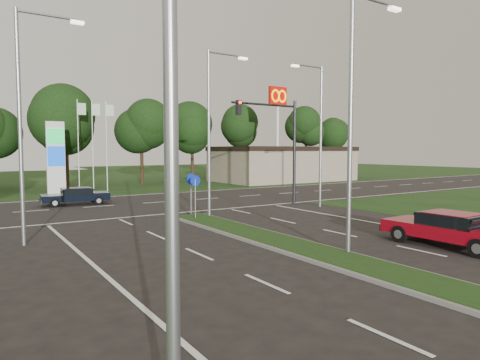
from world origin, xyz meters
TOP-DOWN VIEW (x-y plane):
  - verge_far at (0.00, 55.00)m, footprint 160.00×50.00m
  - cross_road at (0.00, 24.00)m, footprint 160.00×12.00m
  - median_kerb at (0.00, 4.00)m, footprint 2.00×26.00m
  - commercial_building at (22.00, 36.00)m, footprint 16.00×9.00m
  - streetlight_median_near at (1.00, 6.00)m, footprint 2.53×0.22m
  - streetlight_median_far at (1.00, 16.00)m, footprint 2.53×0.22m
  - streetlight_left_near at (-8.30, 0.00)m, footprint 2.53×0.22m
  - streetlight_left_far at (-8.30, 14.00)m, footprint 2.53×0.22m
  - streetlight_right_far at (8.80, 16.00)m, footprint 2.53×0.22m
  - traffic_signal at (7.19, 18.00)m, footprint 5.10×0.42m
  - median_signs at (0.00, 16.40)m, footprint 1.16×1.76m
  - gas_pylon at (-3.79, 33.05)m, footprint 5.80×1.26m
  - mcdonalds_sign at (18.00, 31.97)m, footprint 2.20×0.47m
  - treeline_far at (0.10, 39.93)m, footprint 6.00×6.00m
  - red_sedan at (5.12, 4.87)m, footprint 2.13×4.85m
  - navy_sedan at (-4.07, 25.72)m, footprint 4.36×2.03m

SIDE VIEW (x-z plane):
  - verge_far at x=0.00m, z-range -0.01..0.01m
  - cross_road at x=0.00m, z-range -0.01..0.01m
  - median_kerb at x=0.00m, z-range 0.00..0.12m
  - navy_sedan at x=-4.07m, z-range 0.04..1.21m
  - red_sedan at x=5.12m, z-range 0.05..1.37m
  - median_signs at x=0.00m, z-range 0.52..2.90m
  - commercial_building at x=22.00m, z-range 0.00..4.00m
  - gas_pylon at x=-3.79m, z-range -0.80..7.20m
  - traffic_signal at x=7.19m, z-range 1.15..8.15m
  - streetlight_median_near at x=1.00m, z-range 0.58..9.58m
  - streetlight_median_far at x=1.00m, z-range 0.58..9.58m
  - streetlight_left_near at x=-8.30m, z-range 0.58..9.58m
  - streetlight_left_far at x=-8.30m, z-range 0.58..9.58m
  - streetlight_right_far at x=8.80m, z-range 0.58..9.58m
  - treeline_far at x=0.10m, z-range 1.88..11.78m
  - mcdonalds_sign at x=18.00m, z-range 2.79..13.19m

